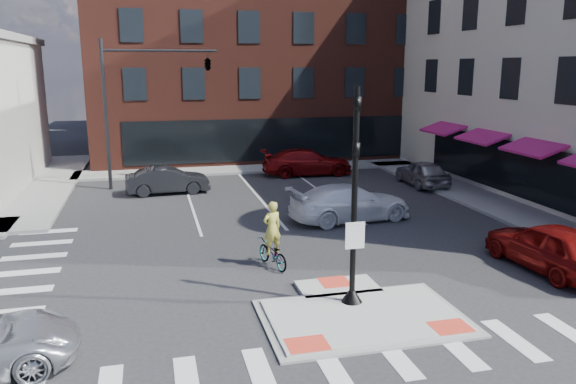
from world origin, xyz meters
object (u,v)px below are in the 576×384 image
object	(u,v)px
bg_car_dark	(168,180)
cyclist	(272,245)
red_sedan	(551,247)
white_pickup	(350,203)
bg_car_silver	(422,173)
bg_car_red	(307,162)

from	to	relation	value
bg_car_dark	cyclist	distance (m)	12.54
red_sedan	white_pickup	world-z (taller)	red_sedan
red_sedan	cyclist	size ratio (longest dim) A/B	2.13
white_pickup	cyclist	distance (m)	6.67
cyclist	bg_car_silver	bearing A→B (deg)	-152.47
bg_car_silver	white_pickup	bearing A→B (deg)	43.76
cyclist	bg_car_red	bearing A→B (deg)	-126.71
white_pickup	bg_car_red	xyz separation A→B (m)	(1.03, 10.51, 0.02)
white_pickup	bg_car_dark	bearing A→B (deg)	38.49
bg_car_red	cyclist	distance (m)	16.36
bg_car_dark	bg_car_silver	size ratio (longest dim) A/B	1.01
red_sedan	bg_car_dark	xyz separation A→B (m)	(-11.80, 14.74, -0.11)
bg_car_silver	red_sedan	bearing A→B (deg)	82.15
red_sedan	bg_car_silver	bearing A→B (deg)	-103.68
red_sedan	cyclist	distance (m)	9.18
white_pickup	cyclist	xyz separation A→B (m)	(-4.55, -4.87, -0.03)
white_pickup	bg_car_red	world-z (taller)	bg_car_red
red_sedan	white_pickup	xyz separation A→B (m)	(-4.26, 7.43, -0.03)
bg_car_dark	cyclist	xyz separation A→B (m)	(2.99, -12.18, 0.05)
bg_car_silver	bg_car_red	size ratio (longest dim) A/B	0.78
bg_car_dark	bg_car_red	distance (m)	9.14
bg_car_dark	bg_car_red	xyz separation A→B (m)	(8.57, 3.20, 0.09)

